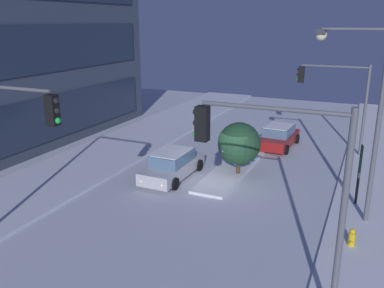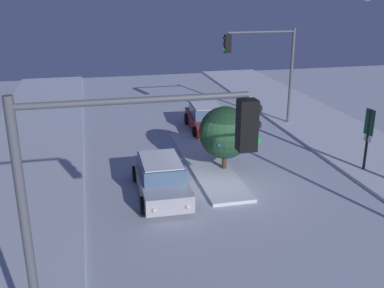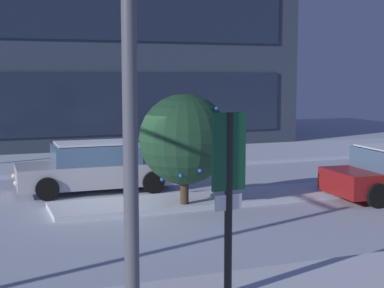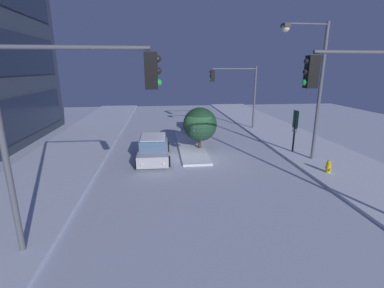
{
  "view_description": "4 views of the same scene",
  "coord_description": "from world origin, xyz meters",
  "views": [
    {
      "loc": [
        -18.75,
        -6.9,
        8.27
      ],
      "look_at": [
        0.36,
        1.67,
        1.93
      ],
      "focal_mm": 38.16,
      "sensor_mm": 36.0,
      "label": 1
    },
    {
      "loc": [
        -16.73,
        5.26,
        8.04
      ],
      "look_at": [
        2.78,
        0.7,
        1.04
      ],
      "focal_mm": 42.39,
      "sensor_mm": 36.0,
      "label": 2
    },
    {
      "loc": [
        -3.3,
        -14.44,
        3.47
      ],
      "look_at": [
        2.17,
        0.16,
        1.62
      ],
      "focal_mm": 53.59,
      "sensor_mm": 36.0,
      "label": 3
    },
    {
      "loc": [
        -16.93,
        2.14,
        5.61
      ],
      "look_at": [
        -0.69,
        0.28,
        1.11
      ],
      "focal_mm": 25.73,
      "sensor_mm": 36.0,
      "label": 4
    }
  ],
  "objects": [
    {
      "name": "ground",
      "position": [
        0.0,
        0.0,
        0.0
      ],
      "size": [
        52.0,
        52.0,
        0.0
      ],
      "primitive_type": "plane",
      "color": "silver"
    },
    {
      "name": "curb_strip_far",
      "position": [
        0.0,
        8.36,
        0.07
      ],
      "size": [
        52.0,
        5.2,
        0.14
      ],
      "primitive_type": "cube",
      "color": "silver",
      "rests_on": "ground"
    },
    {
      "name": "median_strip",
      "position": [
        2.79,
        0.03,
        0.07
      ],
      "size": [
        9.0,
        1.8,
        0.14
      ],
      "primitive_type": "cube",
      "color": "silver",
      "rests_on": "ground"
    },
    {
      "name": "car_near",
      "position": [
        7.98,
        -1.37,
        0.71
      ],
      "size": [
        4.44,
        2.3,
        1.49
      ],
      "rotation": [
        0.0,
        0.0,
        -0.06
      ],
      "color": "maroon",
      "rests_on": "ground"
    },
    {
      "name": "car_far",
      "position": [
        -0.02,
        2.66,
        0.71
      ],
      "size": [
        4.79,
        2.06,
        1.49
      ],
      "rotation": [
        0.0,
        0.0,
        3.13
      ],
      "color": "#B7B7C1",
      "rests_on": "ground"
    },
    {
      "name": "traffic_light_corner_near_right",
      "position": [
        7.97,
        -4.8,
        4.05
      ],
      "size": [
        0.32,
        4.38,
        5.78
      ],
      "rotation": [
        0.0,
        0.0,
        1.57
      ],
      "color": "#565960",
      "rests_on": "ground"
    },
    {
      "name": "traffic_light_corner_far_left",
      "position": [
        -8.96,
        4.8,
        4.43
      ],
      "size": [
        0.32,
        4.57,
        6.34
      ],
      "rotation": [
        0.0,
        0.0,
        -1.57
      ],
      "color": "#565960",
      "rests_on": "ground"
    },
    {
      "name": "traffic_light_corner_near_left",
      "position": [
        -8.48,
        -4.9,
        4.39
      ],
      "size": [
        0.32,
        4.32,
        6.3
      ],
      "rotation": [
        0.0,
        0.0,
        1.57
      ],
      "color": "#565960",
      "rests_on": "ground"
    },
    {
      "name": "street_lamp_arched",
      "position": [
        -1.48,
        -6.51,
        5.25
      ],
      "size": [
        0.56,
        2.8,
        8.12
      ],
      "rotation": [
        0.0,
        0.0,
        1.6
      ],
      "color": "#565960",
      "rests_on": "ground"
    },
    {
      "name": "fire_hydrant",
      "position": [
        -3.84,
        -6.81,
        0.4
      ],
      "size": [
        0.48,
        0.26,
        0.83
      ],
      "color": "gold",
      "rests_on": "ground"
    },
    {
      "name": "parking_info_sign",
      "position": [
        0.16,
        -6.74,
        1.87
      ],
      "size": [
        0.55,
        0.12,
        2.94
      ],
      "rotation": [
        0.0,
        0.0,
        1.67
      ],
      "color": "black",
      "rests_on": "ground"
    },
    {
      "name": "decorated_tree_median",
      "position": [
        1.69,
        -0.55,
        1.85
      ],
      "size": [
        2.36,
        2.36,
        3.03
      ],
      "color": "#473323",
      "rests_on": "ground"
    }
  ]
}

